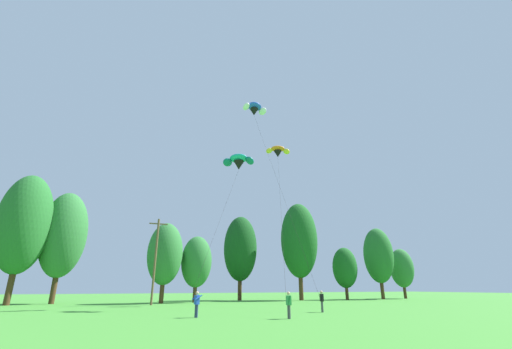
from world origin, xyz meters
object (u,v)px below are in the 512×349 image
(kite_flyer_near, at_px, (197,302))
(parafoil_kite_mid_orange, at_px, (278,151))
(kite_flyer_mid, at_px, (289,303))
(utility_pole, at_px, (155,258))
(kite_flyer_far, at_px, (322,300))
(parafoil_kite_high_teal, at_px, (239,161))
(parafoil_kite_far_blue_white, at_px, (254,109))

(kite_flyer_near, distance_m, parafoil_kite_mid_orange, 27.83)
(kite_flyer_mid, xyz_separation_m, parafoil_kite_mid_orange, (8.84, 17.78, 19.12))
(kite_flyer_near, bearing_deg, kite_flyer_mid, -32.16)
(utility_pole, xyz_separation_m, parafoil_kite_mid_orange, (14.86, -3.89, 14.85))
(kite_flyer_far, distance_m, parafoil_kite_high_teal, 16.81)
(parafoil_kite_high_teal, height_order, parafoil_kite_mid_orange, parafoil_kite_mid_orange)
(utility_pole, xyz_separation_m, parafoil_kite_far_blue_white, (9.75, -7.31, 18.65))
(parafoil_kite_high_teal, bearing_deg, parafoil_kite_mid_orange, 36.67)
(kite_flyer_near, bearing_deg, parafoil_kite_far_blue_white, 50.41)
(utility_pole, bearing_deg, parafoil_kite_high_teal, -56.13)
(kite_flyer_far, xyz_separation_m, parafoil_kite_high_teal, (-4.77, 7.56, 14.23))
(kite_flyer_far, bearing_deg, utility_pole, 123.18)
(utility_pole, xyz_separation_m, kite_flyer_far, (11.46, -17.53, -4.27))
(utility_pole, distance_m, parafoil_kite_high_teal, 15.60)
(parafoil_kite_mid_orange, distance_m, parafoil_kite_far_blue_white, 7.23)
(kite_flyer_mid, bearing_deg, kite_flyer_far, 37.21)
(kite_flyer_far, distance_m, parafoil_kite_mid_orange, 23.74)
(kite_flyer_near, relative_size, kite_flyer_mid, 1.00)
(utility_pole, bearing_deg, kite_flyer_far, -56.82)
(parafoil_kite_high_teal, relative_size, parafoil_kite_far_blue_white, 0.61)
(kite_flyer_near, height_order, parafoil_kite_mid_orange, parafoil_kite_mid_orange)
(parafoil_kite_high_teal, distance_m, parafoil_kite_far_blue_white, 9.60)
(kite_flyer_near, xyz_separation_m, kite_flyer_mid, (5.36, -3.37, -0.01))
(parafoil_kite_high_teal, xyz_separation_m, parafoil_kite_mid_orange, (8.16, 6.08, 4.90))
(parafoil_kite_high_teal, bearing_deg, kite_flyer_far, -57.75)
(utility_pole, bearing_deg, kite_flyer_near, -87.95)
(parafoil_kite_mid_orange, relative_size, parafoil_kite_far_blue_white, 0.84)
(kite_flyer_near, distance_m, kite_flyer_far, 10.84)
(utility_pole, xyz_separation_m, kite_flyer_near, (0.66, -18.30, -4.26))
(kite_flyer_near, xyz_separation_m, parafoil_kite_mid_orange, (14.20, 14.41, 19.11))
(kite_flyer_near, relative_size, parafoil_kite_far_blue_white, 0.07)
(kite_flyer_near, xyz_separation_m, kite_flyer_far, (10.81, 0.77, -0.01))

